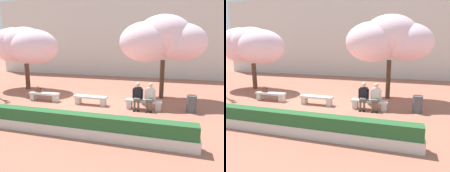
# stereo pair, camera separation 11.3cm
# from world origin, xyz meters

# --- Properties ---
(ground_plane) EXTENTS (100.00, 100.00, 0.00)m
(ground_plane) POSITION_xyz_m (0.00, 0.00, 0.00)
(ground_plane) COLOR #9E604C
(building_facade) EXTENTS (28.00, 4.00, 7.35)m
(building_facade) POSITION_xyz_m (0.00, 11.59, 3.67)
(building_facade) COLOR beige
(building_facade) RESTS_ON ground
(stone_bench_west_end) EXTENTS (1.72, 0.43, 0.45)m
(stone_bench_west_end) POSITION_xyz_m (-2.72, 0.00, 0.30)
(stone_bench_west_end) COLOR beige
(stone_bench_west_end) RESTS_ON ground
(stone_bench_near_west) EXTENTS (1.72, 0.43, 0.45)m
(stone_bench_near_west) POSITION_xyz_m (-0.00, 0.00, 0.30)
(stone_bench_near_west) COLOR beige
(stone_bench_near_west) RESTS_ON ground
(stone_bench_center) EXTENTS (1.72, 0.43, 0.45)m
(stone_bench_center) POSITION_xyz_m (2.72, 0.00, 0.30)
(stone_bench_center) COLOR beige
(stone_bench_center) RESTS_ON ground
(person_seated_left) EXTENTS (0.51, 0.69, 1.29)m
(person_seated_left) POSITION_xyz_m (2.43, -0.05, 0.70)
(person_seated_left) COLOR black
(person_seated_left) RESTS_ON ground
(person_seated_right) EXTENTS (0.51, 0.68, 1.29)m
(person_seated_right) POSITION_xyz_m (3.02, -0.05, 0.70)
(person_seated_right) COLOR black
(person_seated_right) RESTS_ON ground
(handbag) EXTENTS (0.30, 0.15, 0.34)m
(handbag) POSITION_xyz_m (-3.11, 0.02, 0.58)
(handbag) COLOR brown
(handbag) RESTS_ON stone_bench_west_end
(cherry_tree_main) EXTENTS (4.63, 3.23, 4.62)m
(cherry_tree_main) POSITION_xyz_m (3.28, 2.31, 3.28)
(cherry_tree_main) COLOR #473323
(cherry_tree_main) RESTS_ON ground
(cherry_tree_secondary) EXTENTS (4.89, 3.15, 4.14)m
(cherry_tree_secondary) POSITION_xyz_m (-5.61, 2.33, 2.95)
(cherry_tree_secondary) COLOR #513828
(cherry_tree_secondary) RESTS_ON ground
(planter_hedge_foreground) EXTENTS (9.90, 0.50, 0.80)m
(planter_hedge_foreground) POSITION_xyz_m (0.00, -3.67, 0.39)
(planter_hedge_foreground) COLOR beige
(planter_hedge_foreground) RESTS_ON ground
(trash_bin) EXTENTS (0.44, 0.44, 0.78)m
(trash_bin) POSITION_xyz_m (4.88, 0.17, 0.39)
(trash_bin) COLOR #4C4C51
(trash_bin) RESTS_ON ground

